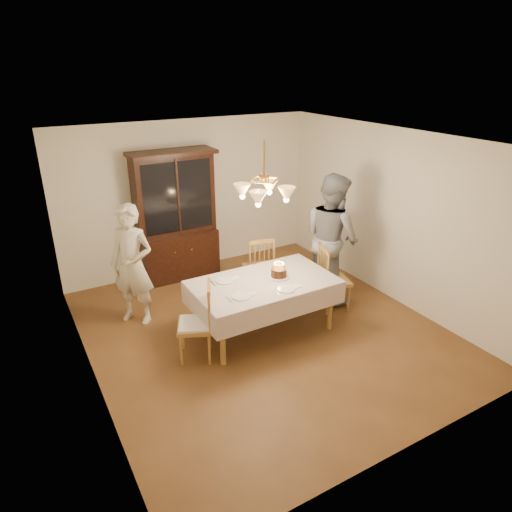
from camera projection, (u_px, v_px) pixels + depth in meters
ground at (263, 330)px, 6.36m from camera, size 5.00×5.00×0.00m
room_shell at (264, 223)px, 5.73m from camera, size 5.00×5.00×5.00m
dining_table at (263, 286)px, 6.09m from camera, size 1.90×1.10×0.76m
china_hutch at (176, 218)px, 7.58m from camera, size 1.38×0.54×2.16m
chair_far_side at (259, 269)px, 7.17m from camera, size 0.52×0.51×1.00m
chair_left_end at (196, 325)px, 5.62m from camera, size 0.57×0.57×1.00m
chair_right_end at (333, 281)px, 6.77m from camera, size 0.53×0.54×1.00m
elderly_woman at (132, 265)px, 6.28m from camera, size 0.74×0.74×1.73m
adult_in_grey at (332, 237)px, 6.93m from camera, size 0.76×0.97×1.97m
birthday_cake at (279, 273)px, 6.15m from camera, size 0.30×0.30×0.21m
place_setting_near_left at (242, 296)px, 5.66m from camera, size 0.38×0.23×0.02m
place_setting_near_right at (287, 289)px, 5.84m from camera, size 0.38×0.23×0.02m
place_setting_far_left at (226, 280)px, 6.07m from camera, size 0.39×0.24×0.02m
chandelier at (264, 192)px, 5.58m from camera, size 0.62×0.62×0.73m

